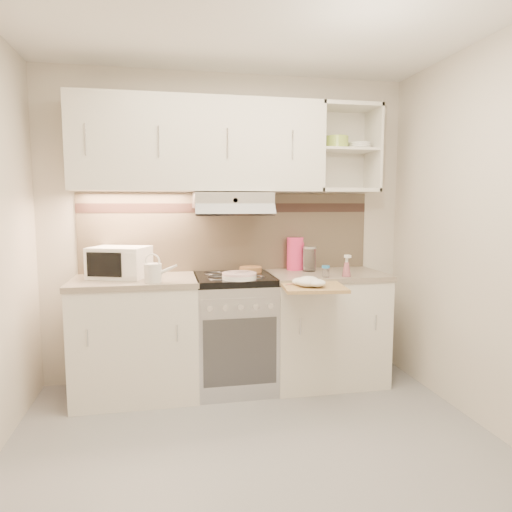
{
  "coord_description": "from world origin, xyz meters",
  "views": [
    {
      "loc": [
        -0.51,
        -2.37,
        1.45
      ],
      "look_at": [
        0.14,
        0.95,
        1.07
      ],
      "focal_mm": 32.0,
      "sensor_mm": 36.0,
      "label": 1
    }
  ],
  "objects": [
    {
      "name": "bread_loaf",
      "position": [
        0.16,
        1.23,
        0.92
      ],
      "size": [
        0.18,
        0.18,
        0.04
      ],
      "primitive_type": "cylinder",
      "color": "#AF6948",
      "rests_on": "electric_range"
    },
    {
      "name": "worktop_left",
      "position": [
        -0.75,
        1.1,
        0.88
      ],
      "size": [
        0.92,
        0.62,
        0.04
      ],
      "primitive_type": "cube",
      "color": "gray",
      "rests_on": "base_cabinet_left"
    },
    {
      "name": "microwave",
      "position": [
        -0.86,
        1.17,
        1.02
      ],
      "size": [
        0.49,
        0.43,
        0.23
      ],
      "rotation": [
        0.0,
        0.0,
        -0.36
      ],
      "color": "white",
      "rests_on": "worktop_left"
    },
    {
      "name": "plate_stack",
      "position": [
        0.01,
        0.92,
        0.92
      ],
      "size": [
        0.26,
        0.26,
        0.05
      ],
      "rotation": [
        0.0,
        0.0,
        0.05
      ],
      "color": "white",
      "rests_on": "electric_range"
    },
    {
      "name": "glass_jar",
      "position": [
        0.64,
        1.2,
        1.0
      ],
      "size": [
        0.11,
        0.11,
        0.21
      ],
      "rotation": [
        0.0,
        0.0,
        -0.28
      ],
      "color": "silver",
      "rests_on": "worktop_right"
    },
    {
      "name": "room_shell",
      "position": [
        0.0,
        0.37,
        1.63
      ],
      "size": [
        3.04,
        2.84,
        2.52
      ],
      "color": "beige",
      "rests_on": "ground"
    },
    {
      "name": "electric_range",
      "position": [
        0.0,
        1.1,
        0.45
      ],
      "size": [
        0.6,
        0.6,
        0.9
      ],
      "color": "#B7B7BC",
      "rests_on": "ground"
    },
    {
      "name": "base_cabinet_left",
      "position": [
        -0.75,
        1.1,
        0.43
      ],
      "size": [
        0.9,
        0.6,
        0.86
      ],
      "primitive_type": "cube",
      "color": "silver",
      "rests_on": "ground"
    },
    {
      "name": "ground",
      "position": [
        0.0,
        0.0,
        0.0
      ],
      "size": [
        3.0,
        3.0,
        0.0
      ],
      "primitive_type": "plane",
      "color": "gray",
      "rests_on": "ground"
    },
    {
      "name": "base_cabinet_right",
      "position": [
        0.75,
        1.1,
        0.43
      ],
      "size": [
        0.9,
        0.6,
        0.86
      ],
      "primitive_type": "cube",
      "color": "silver",
      "rests_on": "ground"
    },
    {
      "name": "spice_jar",
      "position": [
        0.67,
        0.88,
        0.95
      ],
      "size": [
        0.06,
        0.06,
        0.09
      ],
      "rotation": [
        0.0,
        0.0,
        0.22
      ],
      "color": "white",
      "rests_on": "worktop_right"
    },
    {
      "name": "pink_pitcher",
      "position": [
        0.55,
        1.3,
        1.04
      ],
      "size": [
        0.15,
        0.14,
        0.28
      ],
      "rotation": [
        0.0,
        0.0,
        0.3
      ],
      "color": "#EB2F66",
      "rests_on": "worktop_right"
    },
    {
      "name": "spray_bottle",
      "position": [
        0.84,
        0.88,
        0.97
      ],
      "size": [
        0.07,
        0.07,
        0.18
      ],
      "rotation": [
        0.0,
        0.0,
        0.41
      ],
      "color": "pink",
      "rests_on": "worktop_right"
    },
    {
      "name": "watering_can",
      "position": [
        -0.6,
        0.9,
        0.97
      ],
      "size": [
        0.24,
        0.12,
        0.21
      ],
      "rotation": [
        0.0,
        0.0,
        -0.23
      ],
      "color": "silver",
      "rests_on": "worktop_left"
    },
    {
      "name": "cutting_board",
      "position": [
        0.5,
        0.64,
        0.87
      ],
      "size": [
        0.47,
        0.43,
        0.02
      ],
      "primitive_type": "cube",
      "rotation": [
        0.0,
        0.0,
        -0.12
      ],
      "color": "tan",
      "rests_on": "base_cabinet_right"
    },
    {
      "name": "dish_towel",
      "position": [
        0.45,
        0.64,
        0.92
      ],
      "size": [
        0.31,
        0.28,
        0.07
      ],
      "primitive_type": null,
      "rotation": [
        0.0,
        0.0,
        0.18
      ],
      "color": "silver",
      "rests_on": "cutting_board"
    },
    {
      "name": "worktop_right",
      "position": [
        0.75,
        1.1,
        0.88
      ],
      "size": [
        0.92,
        0.62,
        0.04
      ],
      "primitive_type": "cube",
      "color": "gray",
      "rests_on": "base_cabinet_right"
    }
  ]
}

